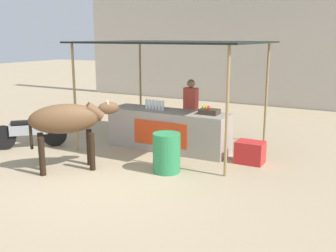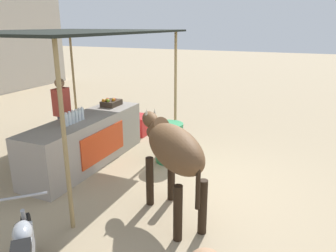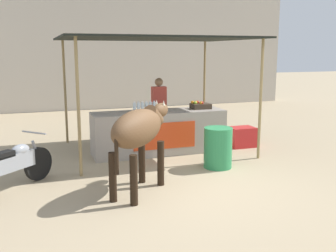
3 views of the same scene
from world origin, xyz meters
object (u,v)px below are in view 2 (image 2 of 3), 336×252
(stall_counter, at_px, (87,141))
(vendor_behind_counter, at_px, (63,116))
(fruit_crate, at_px, (111,103))
(cooler_box, at_px, (140,125))
(water_barrel, at_px, (169,143))
(cow, at_px, (172,150))

(stall_counter, bearing_deg, vendor_behind_counter, 72.35)
(fruit_crate, height_order, cooler_box, fruit_crate)
(fruit_crate, distance_m, water_barrel, 1.67)
(stall_counter, distance_m, vendor_behind_counter, 0.87)
(vendor_behind_counter, distance_m, cooler_box, 2.11)
(fruit_crate, bearing_deg, water_barrel, -100.14)
(cooler_box, relative_size, cow, 0.38)
(vendor_behind_counter, relative_size, cooler_box, 2.75)
(stall_counter, height_order, vendor_behind_counter, vendor_behind_counter)
(fruit_crate, bearing_deg, vendor_behind_counter, 138.40)
(stall_counter, bearing_deg, cooler_box, -2.68)
(cooler_box, bearing_deg, vendor_behind_counter, 155.11)
(fruit_crate, distance_m, cooler_box, 1.32)
(stall_counter, xyz_separation_m, cooler_box, (2.07, -0.10, -0.24))
(vendor_behind_counter, bearing_deg, cooler_box, -24.89)
(stall_counter, relative_size, vendor_behind_counter, 1.82)
(stall_counter, relative_size, fruit_crate, 6.82)
(fruit_crate, height_order, cow, cow)
(cooler_box, height_order, cow, cow)
(water_barrel, bearing_deg, vendor_behind_counter, 103.08)
(vendor_behind_counter, distance_m, water_barrel, 2.32)
(water_barrel, relative_size, cow, 0.51)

